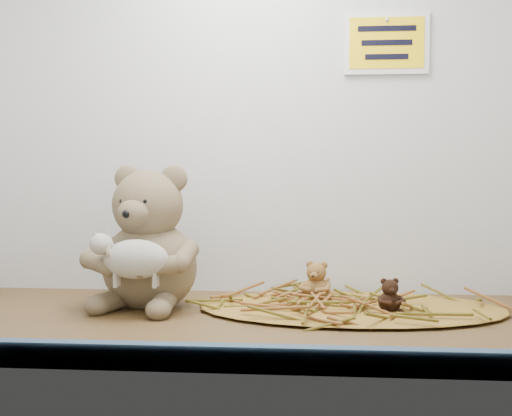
# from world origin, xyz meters

# --- Properties ---
(alcove_shell) EXTENTS (1.20, 0.60, 0.90)m
(alcove_shell) POSITION_xyz_m (0.00, 0.09, 0.45)
(alcove_shell) COLOR #402916
(alcove_shell) RESTS_ON ground
(front_rail) EXTENTS (1.19, 0.02, 0.04)m
(front_rail) POSITION_xyz_m (0.00, -0.29, 0.02)
(front_rail) COLOR #39546E
(front_rail) RESTS_ON shelf_floor
(straw_bed) EXTENTS (0.60, 0.35, 0.01)m
(straw_bed) POSITION_xyz_m (0.22, 0.12, 0.01)
(straw_bed) COLOR olive
(straw_bed) RESTS_ON shelf_floor
(main_teddy) EXTENTS (0.27, 0.28, 0.28)m
(main_teddy) POSITION_xyz_m (-0.18, 0.12, 0.14)
(main_teddy) COLOR #766648
(main_teddy) RESTS_ON shelf_floor
(toy_lamb) EXTENTS (0.16, 0.10, 0.10)m
(toy_lamb) POSITION_xyz_m (-0.18, 0.02, 0.11)
(toy_lamb) COLOR beige
(toy_lamb) RESTS_ON main_teddy
(mini_teddy_tan) EXTENTS (0.08, 0.08, 0.08)m
(mini_teddy_tan) POSITION_xyz_m (0.15, 0.16, 0.05)
(mini_teddy_tan) COLOR olive
(mini_teddy_tan) RESTS_ON straw_bed
(mini_teddy_brown) EXTENTS (0.06, 0.06, 0.06)m
(mini_teddy_brown) POSITION_xyz_m (0.28, 0.07, 0.04)
(mini_teddy_brown) COLOR black
(mini_teddy_brown) RESTS_ON straw_bed
(wall_sign) EXTENTS (0.16, 0.01, 0.11)m
(wall_sign) POSITION_xyz_m (0.30, 0.29, 0.55)
(wall_sign) COLOR yellow
(wall_sign) RESTS_ON back_wall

